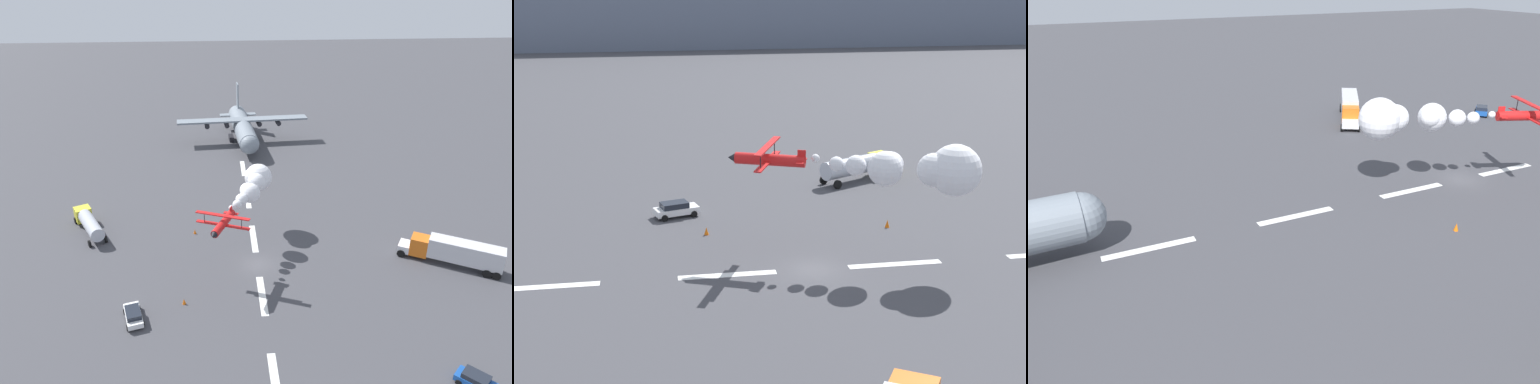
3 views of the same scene
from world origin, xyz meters
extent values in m
plane|color=#424247|center=(0.00, 0.00, 0.00)|extent=(440.00, 440.00, 0.00)
cube|color=white|center=(-21.16, 0.00, 0.01)|extent=(8.00, 0.90, 0.01)
cube|color=white|center=(-7.05, 0.00, 0.01)|extent=(8.00, 0.90, 0.01)
cube|color=white|center=(7.05, 0.00, 0.01)|extent=(8.00, 0.90, 0.01)
cube|color=slate|center=(0.00, 174.95, 8.55)|extent=(396.00, 16.00, 17.09)
cylinder|color=red|center=(-2.81, 4.57, 8.29)|extent=(5.95, 3.25, 1.00)
cube|color=red|center=(-3.00, 4.65, 8.14)|extent=(3.33, 6.85, 0.12)
cube|color=red|center=(-3.00, 4.65, 9.47)|extent=(3.33, 6.85, 0.12)
cylinder|color=black|center=(-3.97, 2.33, 8.81)|extent=(0.08, 0.08, 1.33)
cylinder|color=black|center=(-2.03, 6.96, 8.81)|extent=(0.08, 0.08, 1.33)
cube|color=red|center=(-0.31, 3.52, 8.74)|extent=(0.68, 0.36, 1.10)
cube|color=red|center=(-0.31, 3.52, 8.34)|extent=(1.33, 2.08, 0.08)
cone|color=black|center=(-5.92, 5.87, 8.29)|extent=(0.97, 1.06, 0.85)
sphere|color=white|center=(0.85, 3.45, 8.56)|extent=(0.70, 0.70, 0.70)
sphere|color=white|center=(2.45, 2.61, 8.21)|extent=(1.25, 1.25, 1.25)
sphere|color=white|center=(3.93, 1.91, 8.20)|extent=(1.71, 1.71, 1.71)
sphere|color=white|center=(6.57, 0.97, 8.41)|extent=(2.15, 2.15, 2.15)
sphere|color=white|center=(6.01, 0.56, 8.19)|extent=(2.88, 2.88, 2.88)
sphere|color=white|center=(9.70, -0.64, 8.25)|extent=(2.73, 2.73, 2.73)
sphere|color=white|center=(11.34, -1.06, 8.27)|extent=(4.21, 4.21, 4.21)
cube|color=yellow|center=(14.23, 26.95, 1.60)|extent=(3.06, 3.14, 2.20)
cylinder|color=#B7BCC6|center=(9.88, 24.69, 1.85)|extent=(7.70, 5.36, 2.10)
cylinder|color=black|center=(14.21, 28.29, 0.50)|extent=(1.03, 0.74, 1.00)
cylinder|color=black|center=(6.67, 24.38, 0.50)|extent=(1.03, 0.74, 1.00)
cylinder|color=black|center=(15.31, 26.16, 0.50)|extent=(1.03, 0.74, 1.00)
cylinder|color=black|center=(7.78, 22.25, 0.50)|extent=(1.03, 0.74, 1.00)
cube|color=white|center=(-10.45, 15.48, 0.65)|extent=(4.68, 2.93, 0.65)
cube|color=#1E232D|center=(-10.65, 15.43, 1.25)|extent=(2.97, 2.31, 0.55)
cylinder|color=black|center=(-9.24, 16.77, 0.32)|extent=(0.68, 0.39, 0.64)
cylinder|color=black|center=(-12.17, 15.93, 0.32)|extent=(0.68, 0.39, 0.64)
cylinder|color=black|center=(-8.74, 15.04, 0.32)|extent=(0.68, 0.39, 0.64)
cylinder|color=black|center=(-11.67, 14.20, 0.32)|extent=(0.68, 0.39, 0.64)
cone|color=orange|center=(-7.95, 9.73, 0.38)|extent=(0.44, 0.44, 0.75)
cone|color=orange|center=(9.28, 8.98, 0.38)|extent=(0.44, 0.44, 0.75)
camera|label=1|loc=(-56.47, 4.82, 37.81)|focal=33.92mm
camera|label=2|loc=(-12.76, -55.79, 24.03)|focal=52.56mm
camera|label=3|loc=(40.73, 37.87, 21.68)|focal=34.49mm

